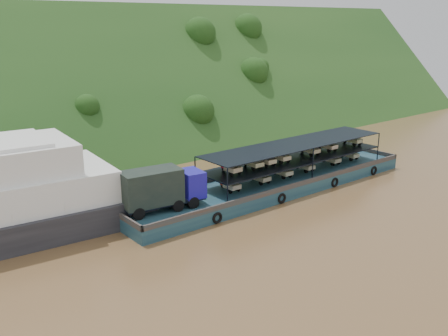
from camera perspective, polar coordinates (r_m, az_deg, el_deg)
ground at (r=49.28m, az=4.01°, el=-3.93°), size 160.00×160.00×0.00m
hillside at (r=78.44m, az=-14.15°, el=3.33°), size 140.00×39.60×39.60m
cargo_barge at (r=51.32m, az=4.19°, el=-1.62°), size 35.00×7.18×4.95m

